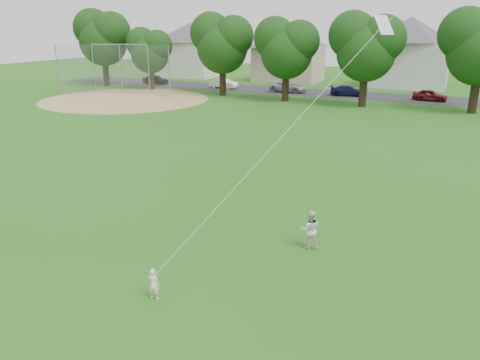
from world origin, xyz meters
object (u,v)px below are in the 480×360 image
at_px(kite, 283,135).
at_px(older_boy, 310,230).
at_px(toddler, 154,284).
at_px(baseball_backstop, 119,70).

bearing_deg(kite, older_boy, 29.36).
xyz_separation_m(toddler, older_boy, (3.14, 5.12, 0.23)).
height_order(toddler, baseball_backstop, baseball_backstop).
bearing_deg(baseball_backstop, kite, -43.61).
relative_size(toddler, baseball_backstop, 0.08).
relative_size(older_boy, kite, 0.12).
bearing_deg(older_boy, baseball_backstop, -65.46).
bearing_deg(baseball_backstop, toddler, -49.89).
distance_m(kite, baseball_backstop, 42.49).
bearing_deg(baseball_backstop, older_boy, -42.24).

